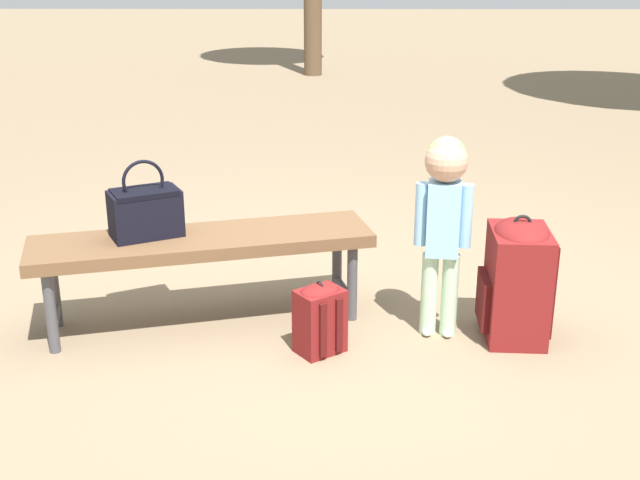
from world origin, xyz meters
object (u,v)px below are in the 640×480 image
Objects in this scene: backpack_large at (517,277)px; backpack_small at (320,317)px; park_bench at (202,247)px; handbag at (145,211)px; child_standing at (444,206)px.

backpack_large is 0.93m from backpack_small.
handbag reaches higher than park_bench.
child_standing reaches higher than park_bench.
handbag reaches higher than backpack_large.
park_bench is 1.15m from child_standing.
child_standing is at bearing 176.20° from backpack_large.
backpack_large is (0.35, -0.02, -0.33)m from child_standing.
handbag is at bearing -178.18° from park_bench.
backpack_small is at bearing -161.60° from child_standing.
child_standing is (1.12, -0.11, 0.24)m from park_bench.
handbag is 0.95m from backpack_small.
park_bench is 4.48× the size of handbag.
backpack_large is at bearing 10.12° from backpack_small.
child_standing is (1.37, -0.10, 0.06)m from handbag.
park_bench is 2.74× the size of backpack_large.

